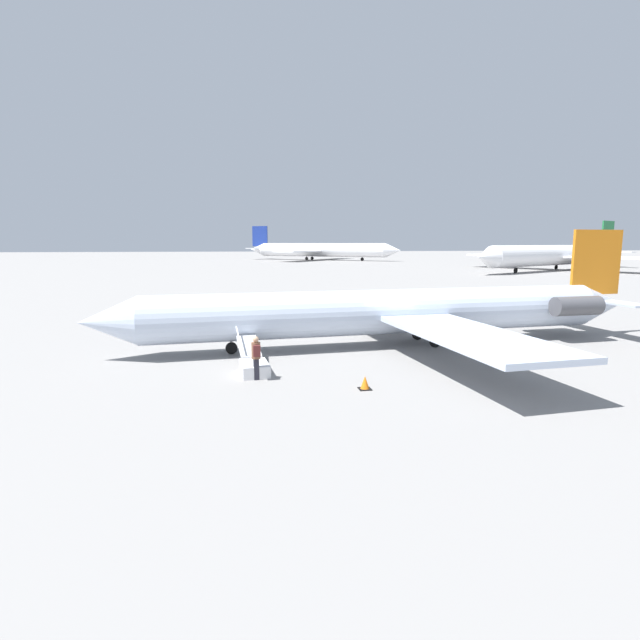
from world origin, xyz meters
name	(u,v)px	position (x,y,z in m)	size (l,w,h in m)	color
ground_plane	(383,346)	(0.00, 0.00, 0.00)	(600.00, 600.00, 0.00)	gray
airplane_main	(400,311)	(-0.88, -0.06, 1.83)	(30.08, 23.03, 6.12)	silver
airplane_taxiing_distant	(319,250)	(-20.59, -131.74, 3.26)	(45.22, 37.02, 10.96)	white
airplane_far_center	(557,255)	(-56.07, -63.94, 3.04)	(47.78, 38.02, 10.22)	white
boarding_stairs	(253,364)	(7.05, 4.21, 0.36)	(1.31, 4.07, 1.58)	silver
passenger	(256,355)	(6.98, 5.43, 1.00)	(0.36, 0.55, 1.74)	#23232D
traffic_cone_near_stairs	(365,383)	(3.11, 7.50, 0.23)	(0.46, 0.46, 0.51)	black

